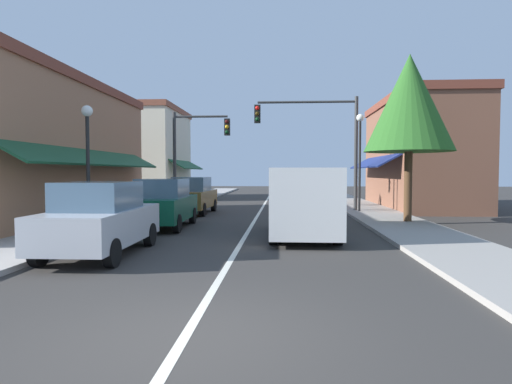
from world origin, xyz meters
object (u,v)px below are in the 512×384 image
Objects in this scene: parked_car_third_left at (192,195)px; street_lamp_left_near at (88,146)px; parked_car_second_left at (163,204)px; traffic_signal_left_corner at (193,145)px; van_in_lane at (303,200)px; parked_car_nearest_left at (100,219)px; street_lamp_right_mid at (360,147)px; tree_right_near at (409,103)px; traffic_signal_mast_arm at (321,133)px.

street_lamp_left_near is at bearing -104.35° from parked_car_third_left.
traffic_signal_left_corner is at bearing 93.07° from parked_car_second_left.
van_in_lane is 7.17m from street_lamp_left_near.
parked_car_nearest_left is 0.80× the size of van_in_lane.
parked_car_nearest_left is 6.06m from van_in_lane.
street_lamp_right_mid is at bearing 37.07° from street_lamp_left_near.
van_in_lane is at bearing -140.46° from tree_right_near.
traffic_signal_left_corner reaches higher than street_lamp_right_mid.
street_lamp_left_near is at bearing -144.16° from parked_car_second_left.
traffic_signal_mast_arm is at bearing 162.80° from street_lamp_right_mid.
parked_car_nearest_left is 0.99× the size of street_lamp_left_near.
parked_car_second_left is 8.68m from traffic_signal_left_corner.
van_in_lane is 1.25× the size of street_lamp_left_near.
traffic_signal_left_corner is 9.92m from street_lamp_left_near.
van_in_lane is at bearing -61.15° from traffic_signal_left_corner.
van_in_lane reaches higher than parked_car_nearest_left.
traffic_signal_mast_arm reaches higher than parked_car_nearest_left.
street_lamp_left_near is (-1.96, 3.65, 1.98)m from parked_car_nearest_left.
parked_car_third_left is 0.80× the size of van_in_lane.
traffic_signal_left_corner is at bearing 165.61° from street_lamp_right_mid.
parked_car_nearest_left is 1.00× the size of parked_car_second_left.
tree_right_near is at bearing -21.36° from parked_car_third_left.
parked_car_third_left is 0.99× the size of street_lamp_left_near.
van_in_lane is (5.00, 3.41, 0.27)m from parked_car_nearest_left.
parked_car_nearest_left is 0.64× the size of tree_right_near.
parked_car_second_left is at bearing 37.04° from street_lamp_left_near.
traffic_signal_mast_arm is 5.80m from tree_right_near.
traffic_signal_left_corner reaches higher than street_lamp_left_near.
parked_car_second_left is 0.78× the size of traffic_signal_left_corner.
tree_right_near reaches higher than traffic_signal_mast_arm.
parked_car_third_left is 8.45m from street_lamp_right_mid.
street_lamp_right_mid reaches higher than parked_car_second_left.
traffic_signal_mast_arm is at bearing 81.51° from van_in_lane.
traffic_signal_mast_arm is at bearing 44.85° from street_lamp_left_near.
tree_right_near is (4.16, 3.44, 3.47)m from van_in_lane.
tree_right_near is (9.69, -6.60, 1.11)m from traffic_signal_left_corner.
parked_car_nearest_left is 0.86× the size of street_lamp_right_mid.
parked_car_third_left is 10.62m from tree_right_near.
traffic_signal_left_corner is 1.27× the size of street_lamp_left_near.
parked_car_nearest_left is 0.78× the size of traffic_signal_left_corner.
parked_car_nearest_left is 10.65m from parked_car_third_left.
traffic_signal_mast_arm reaches higher than parked_car_third_left.
street_lamp_left_near is 11.71m from tree_right_near.
traffic_signal_left_corner is at bearing 145.74° from tree_right_near.
traffic_signal_left_corner reaches higher than parked_car_third_left.
van_in_lane is (5.02, -7.24, 0.27)m from parked_car_third_left.
traffic_signal_left_corner is 0.82× the size of tree_right_near.
tree_right_near reaches higher than parked_car_third_left.
traffic_signal_mast_arm is (1.24, 8.40, 2.80)m from van_in_lane.
van_in_lane is at bearing -98.38° from traffic_signal_mast_arm.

